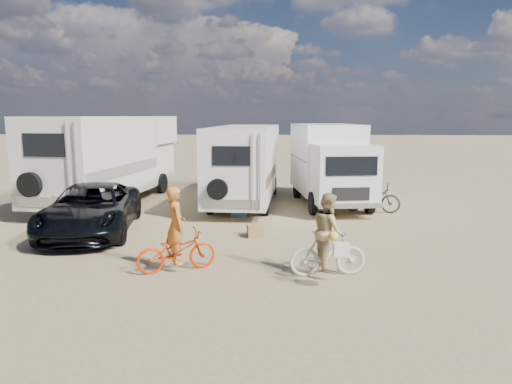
{
  "coord_description": "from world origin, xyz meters",
  "views": [
    {
      "loc": [
        1.51,
        -10.35,
        3.23
      ],
      "look_at": [
        1.03,
        1.41,
        1.3
      ],
      "focal_mm": 32.72,
      "sensor_mm": 36.0,
      "label": 1
    }
  ],
  "objects_px": {
    "rv_main": "(245,165)",
    "bike_woman": "(328,253)",
    "dark_suv": "(91,209)",
    "bike_man": "(177,251)",
    "bike_parked": "(372,198)",
    "crate": "(255,230)",
    "cooler": "(239,210)",
    "rv_left": "(110,160)",
    "rider_man": "(176,233)",
    "rider_woman": "(328,239)",
    "box_truck": "(331,165)"
  },
  "relations": [
    {
      "from": "rv_left",
      "to": "box_truck",
      "type": "bearing_deg",
      "value": 5.61
    },
    {
      "from": "dark_suv",
      "to": "bike_woman",
      "type": "distance_m",
      "value": 7.0
    },
    {
      "from": "box_truck",
      "to": "bike_woman",
      "type": "bearing_deg",
      "value": -103.75
    },
    {
      "from": "bike_man",
      "to": "rider_woman",
      "type": "bearing_deg",
      "value": -117.78
    },
    {
      "from": "dark_suv",
      "to": "rider_man",
      "type": "height_order",
      "value": "rider_man"
    },
    {
      "from": "cooler",
      "to": "bike_parked",
      "type": "bearing_deg",
      "value": 11.71
    },
    {
      "from": "rider_woman",
      "to": "dark_suv",
      "type": "bearing_deg",
      "value": 52.49
    },
    {
      "from": "rider_man",
      "to": "bike_parked",
      "type": "relative_size",
      "value": 0.86
    },
    {
      "from": "rider_woman",
      "to": "crate",
      "type": "bearing_deg",
      "value": 18.23
    },
    {
      "from": "rv_main",
      "to": "rider_woman",
      "type": "height_order",
      "value": "rv_main"
    },
    {
      "from": "rv_left",
      "to": "bike_woman",
      "type": "relative_size",
      "value": 5.02
    },
    {
      "from": "dark_suv",
      "to": "bike_woman",
      "type": "height_order",
      "value": "dark_suv"
    },
    {
      "from": "rv_main",
      "to": "bike_woman",
      "type": "bearing_deg",
      "value": -71.26
    },
    {
      "from": "rv_main",
      "to": "box_truck",
      "type": "height_order",
      "value": "box_truck"
    },
    {
      "from": "cooler",
      "to": "rv_left",
      "type": "bearing_deg",
      "value": 155.51
    },
    {
      "from": "dark_suv",
      "to": "bike_parked",
      "type": "xyz_separation_m",
      "value": [
        8.36,
        3.17,
        -0.18
      ]
    },
    {
      "from": "rider_man",
      "to": "rv_main",
      "type": "bearing_deg",
      "value": -31.65
    },
    {
      "from": "bike_parked",
      "to": "crate",
      "type": "relative_size",
      "value": 4.5
    },
    {
      "from": "rider_man",
      "to": "rider_woman",
      "type": "xyz_separation_m",
      "value": [
        3.13,
        -0.17,
        -0.05
      ]
    },
    {
      "from": "rider_man",
      "to": "bike_parked",
      "type": "xyz_separation_m",
      "value": [
        5.31,
        6.29,
        -0.32
      ]
    },
    {
      "from": "rv_left",
      "to": "crate",
      "type": "bearing_deg",
      "value": -33.51
    },
    {
      "from": "bike_man",
      "to": "rider_man",
      "type": "bearing_deg",
      "value": -0.0
    },
    {
      "from": "crate",
      "to": "rider_man",
      "type": "bearing_deg",
      "value": -117.91
    },
    {
      "from": "dark_suv",
      "to": "rider_woman",
      "type": "relative_size",
      "value": 3.16
    },
    {
      "from": "rv_main",
      "to": "bike_parked",
      "type": "height_order",
      "value": "rv_main"
    },
    {
      "from": "rider_woman",
      "to": "crate",
      "type": "height_order",
      "value": "rider_woman"
    },
    {
      "from": "rider_woman",
      "to": "crate",
      "type": "relative_size",
      "value": 3.65
    },
    {
      "from": "rv_main",
      "to": "cooler",
      "type": "bearing_deg",
      "value": -88.15
    },
    {
      "from": "bike_woman",
      "to": "rv_main",
      "type": "bearing_deg",
      "value": 5.93
    },
    {
      "from": "rv_main",
      "to": "dark_suv",
      "type": "xyz_separation_m",
      "value": [
        -4.0,
        -4.62,
        -0.75
      ]
    },
    {
      "from": "rider_woman",
      "to": "cooler",
      "type": "relative_size",
      "value": 2.98
    },
    {
      "from": "box_truck",
      "to": "cooler",
      "type": "bearing_deg",
      "value": -153.43
    },
    {
      "from": "rider_man",
      "to": "box_truck",
      "type": "bearing_deg",
      "value": -53.0
    },
    {
      "from": "dark_suv",
      "to": "bike_man",
      "type": "bearing_deg",
      "value": -55.19
    },
    {
      "from": "rv_left",
      "to": "bike_parked",
      "type": "relative_size",
      "value": 4.18
    },
    {
      "from": "box_truck",
      "to": "bike_parked",
      "type": "xyz_separation_m",
      "value": [
        1.26,
        -1.21,
        -0.96
      ]
    },
    {
      "from": "rider_man",
      "to": "rider_woman",
      "type": "bearing_deg",
      "value": -117.78
    },
    {
      "from": "rider_man",
      "to": "crate",
      "type": "height_order",
      "value": "rider_man"
    },
    {
      "from": "bike_man",
      "to": "rider_woman",
      "type": "xyz_separation_m",
      "value": [
        3.13,
        -0.17,
        0.33
      ]
    },
    {
      "from": "rv_left",
      "to": "rider_woman",
      "type": "relative_size",
      "value": 5.15
    },
    {
      "from": "box_truck",
      "to": "cooler",
      "type": "distance_m",
      "value": 3.99
    },
    {
      "from": "rv_left",
      "to": "bike_parked",
      "type": "xyz_separation_m",
      "value": [
        9.42,
        -1.46,
        -1.11
      ]
    },
    {
      "from": "box_truck",
      "to": "rv_main",
      "type": "bearing_deg",
      "value": 168.76
    },
    {
      "from": "rv_main",
      "to": "bike_man",
      "type": "relative_size",
      "value": 4.14
    },
    {
      "from": "rider_man",
      "to": "bike_parked",
      "type": "bearing_deg",
      "value": -64.79
    },
    {
      "from": "dark_suv",
      "to": "bike_man",
      "type": "distance_m",
      "value": 4.36
    },
    {
      "from": "bike_parked",
      "to": "crate",
      "type": "distance_m",
      "value": 5.1
    },
    {
      "from": "dark_suv",
      "to": "bike_man",
      "type": "xyz_separation_m",
      "value": [
        3.04,
        -3.12,
        -0.24
      ]
    },
    {
      "from": "bike_woman",
      "to": "bike_parked",
      "type": "distance_m",
      "value": 6.82
    },
    {
      "from": "bike_parked",
      "to": "crate",
      "type": "height_order",
      "value": "bike_parked"
    }
  ]
}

